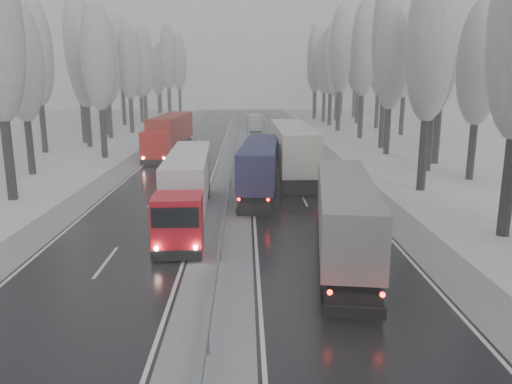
{
  "coord_description": "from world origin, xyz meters",
  "views": [
    {
      "loc": [
        1.18,
        -9.76,
        8.23
      ],
      "look_at": [
        1.75,
        16.82,
        2.2
      ],
      "focal_mm": 35.0,
      "sensor_mm": 36.0,
      "label": 1
    }
  ],
  "objects_px": {
    "truck_blue_box": "(260,162)",
    "truck_cream_box": "(291,147)",
    "truck_red_white": "(188,181)",
    "truck_red_red": "(170,132)",
    "truck_grey_tarp": "(344,208)",
    "box_truck_distant": "(254,122)"
  },
  "relations": [
    {
      "from": "truck_blue_box",
      "to": "truck_cream_box",
      "type": "distance_m",
      "value": 6.08
    },
    {
      "from": "truck_red_white",
      "to": "truck_red_red",
      "type": "height_order",
      "value": "truck_red_red"
    },
    {
      "from": "truck_grey_tarp",
      "to": "truck_red_white",
      "type": "relative_size",
      "value": 0.99
    },
    {
      "from": "truck_red_red",
      "to": "box_truck_distant",
      "type": "bearing_deg",
      "value": 73.33
    },
    {
      "from": "box_truck_distant",
      "to": "truck_red_white",
      "type": "height_order",
      "value": "truck_red_white"
    },
    {
      "from": "truck_blue_box",
      "to": "box_truck_distant",
      "type": "relative_size",
      "value": 2.15
    },
    {
      "from": "truck_red_white",
      "to": "truck_grey_tarp",
      "type": "bearing_deg",
      "value": -40.44
    },
    {
      "from": "truck_grey_tarp",
      "to": "truck_red_white",
      "type": "height_order",
      "value": "truck_red_white"
    },
    {
      "from": "truck_grey_tarp",
      "to": "truck_blue_box",
      "type": "distance_m",
      "value": 13.87
    },
    {
      "from": "truck_blue_box",
      "to": "truck_cream_box",
      "type": "bearing_deg",
      "value": 67.74
    },
    {
      "from": "truck_red_red",
      "to": "truck_cream_box",
      "type": "bearing_deg",
      "value": -44.67
    },
    {
      "from": "truck_blue_box",
      "to": "truck_red_red",
      "type": "relative_size",
      "value": 0.88
    },
    {
      "from": "truck_blue_box",
      "to": "truck_red_red",
      "type": "xyz_separation_m",
      "value": [
        -9.47,
        18.77,
        0.31
      ]
    },
    {
      "from": "truck_red_white",
      "to": "truck_cream_box",
      "type": "bearing_deg",
      "value": 56.93
    },
    {
      "from": "truck_blue_box",
      "to": "truck_cream_box",
      "type": "relative_size",
      "value": 0.84
    },
    {
      "from": "truck_blue_box",
      "to": "truck_cream_box",
      "type": "xyz_separation_m",
      "value": [
        2.76,
        5.4,
        0.43
      ]
    },
    {
      "from": "truck_grey_tarp",
      "to": "truck_red_white",
      "type": "distance_m",
      "value": 10.41
    },
    {
      "from": "truck_blue_box",
      "to": "truck_red_red",
      "type": "bearing_deg",
      "value": 121.6
    },
    {
      "from": "truck_cream_box",
      "to": "box_truck_distant",
      "type": "relative_size",
      "value": 2.55
    },
    {
      "from": "truck_red_red",
      "to": "truck_blue_box",
      "type": "bearing_deg",
      "value": -60.36
    },
    {
      "from": "truck_blue_box",
      "to": "truck_red_white",
      "type": "height_order",
      "value": "truck_red_white"
    },
    {
      "from": "truck_grey_tarp",
      "to": "truck_red_red",
      "type": "relative_size",
      "value": 0.87
    }
  ]
}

